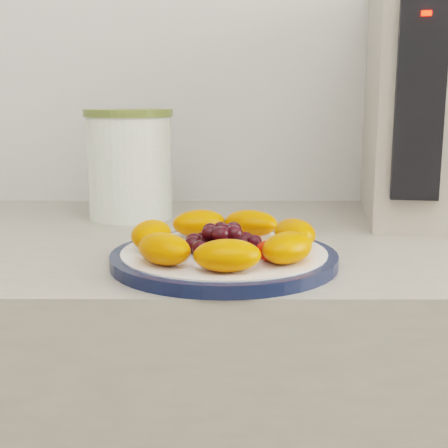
{
  "coord_description": "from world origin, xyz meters",
  "views": [
    {
      "loc": [
        -0.07,
        0.3,
        1.1
      ],
      "look_at": [
        -0.07,
        1.03,
        0.95
      ],
      "focal_mm": 50.0,
      "sensor_mm": 36.0,
      "label": 1
    }
  ],
  "objects": [
    {
      "name": "canister",
      "position": [
        -0.23,
        1.33,
        0.98
      ],
      "size": [
        0.17,
        0.17,
        0.17
      ],
      "primitive_type": "cylinder",
      "rotation": [
        0.0,
        0.0,
        0.23
      ],
      "color": "#517323",
      "rests_on": "counter"
    },
    {
      "name": "canister_lid",
      "position": [
        -0.23,
        1.33,
        1.07
      ],
      "size": [
        0.17,
        0.17,
        0.01
      ],
      "primitive_type": "cylinder",
      "rotation": [
        0.0,
        0.0,
        0.23
      ],
      "color": "olive",
      "rests_on": "canister"
    },
    {
      "name": "appliance_led",
      "position": [
        0.2,
        1.17,
        1.21
      ],
      "size": [
        0.01,
        0.01,
        0.01
      ],
      "primitive_type": "cube",
      "rotation": [
        0.0,
        0.0,
        -0.15
      ],
      "color": "#FF0C05",
      "rests_on": "appliance_panel"
    },
    {
      "name": "appliance_body",
      "position": [
        0.28,
        1.33,
        1.09
      ],
      "size": [
        0.26,
        0.34,
        0.38
      ],
      "primitive_type": "cube",
      "rotation": [
        0.0,
        0.0,
        -0.15
      ],
      "color": "#B1A697",
      "rests_on": "counter"
    },
    {
      "name": "appliance_panel",
      "position": [
        0.2,
        1.18,
        1.1
      ],
      "size": [
        0.07,
        0.03,
        0.29
      ],
      "primitive_type": "cube",
      "rotation": [
        0.0,
        0.0,
        -0.15
      ],
      "color": "black",
      "rests_on": "appliance_body"
    },
    {
      "name": "fruit_plate",
      "position": [
        -0.07,
        1.03,
        0.93
      ],
      "size": [
        0.23,
        0.23,
        0.03
      ],
      "color": "#E35600",
      "rests_on": "plate_face"
    },
    {
      "name": "plate_rim",
      "position": [
        -0.07,
        1.03,
        0.91
      ],
      "size": [
        0.27,
        0.27,
        0.01
      ],
      "primitive_type": "cylinder",
      "color": "#0E1633",
      "rests_on": "counter"
    },
    {
      "name": "plate_face",
      "position": [
        -0.07,
        1.03,
        0.91
      ],
      "size": [
        0.25,
        0.25,
        0.02
      ],
      "primitive_type": "cylinder",
      "color": "white",
      "rests_on": "counter"
    }
  ]
}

